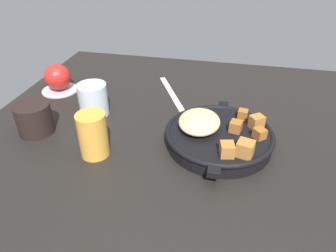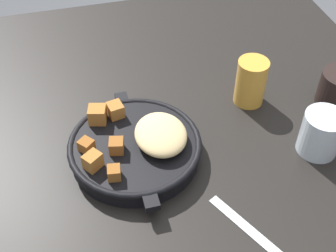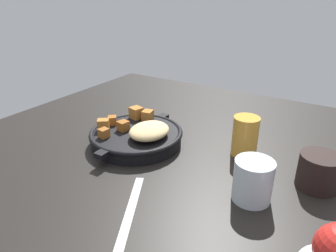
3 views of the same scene
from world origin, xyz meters
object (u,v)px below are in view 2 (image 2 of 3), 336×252
(butter_knife, at_px, (264,242))
(juice_glass_amber, at_px, (251,82))
(cast_iron_skillet, at_px, (137,146))
(water_glass_short, at_px, (321,133))

(butter_knife, bearing_deg, juice_glass_amber, 135.41)
(juice_glass_amber, bearing_deg, butter_knife, -17.67)
(butter_knife, relative_size, juice_glass_amber, 2.29)
(cast_iron_skillet, distance_m, water_glass_short, 0.33)
(butter_knife, bearing_deg, cast_iron_skillet, -173.09)
(cast_iron_skillet, height_order, butter_knife, cast_iron_skillet)
(cast_iron_skillet, distance_m, juice_glass_amber, 0.27)
(cast_iron_skillet, bearing_deg, butter_knife, 33.84)
(juice_glass_amber, bearing_deg, water_glass_short, 23.85)
(cast_iron_skillet, relative_size, butter_knife, 1.27)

